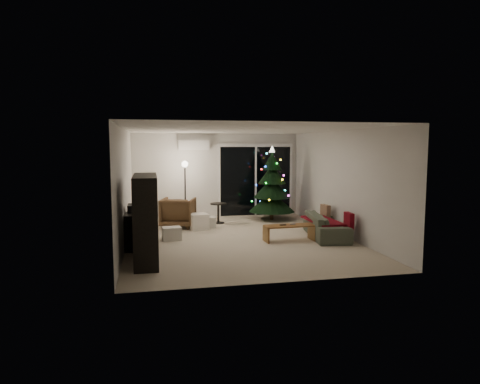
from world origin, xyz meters
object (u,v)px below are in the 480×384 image
object	(u,v)px
media_cabinet	(138,229)
coffee_table	(289,233)
christmas_tree	(272,183)
armchair	(178,212)
bookshelf	(135,219)
sofa	(326,226)

from	to	relation	value
media_cabinet	coffee_table	size ratio (longest dim) A/B	1.04
coffee_table	christmas_tree	xyz separation A→B (m)	(0.39, 2.77, 0.88)
armchair	christmas_tree	bearing A→B (deg)	-151.59
bookshelf	media_cabinet	xyz separation A→B (m)	(0.00, 1.25, -0.43)
sofa	christmas_tree	world-z (taller)	christmas_tree
armchair	coffee_table	size ratio (longest dim) A/B	0.75
armchair	media_cabinet	bearing A→B (deg)	80.06
bookshelf	sofa	xyz separation A→B (m)	(4.30, 1.29, -0.53)
bookshelf	christmas_tree	xyz separation A→B (m)	(3.71, 3.86, 0.26)
sofa	christmas_tree	distance (m)	2.75
media_cabinet	christmas_tree	size ratio (longest dim) A/B	0.56
armchair	christmas_tree	xyz separation A→B (m)	(2.73, 0.60, 0.67)
bookshelf	media_cabinet	size ratio (longest dim) A/B	1.35
coffee_table	christmas_tree	size ratio (longest dim) A/B	0.54
media_cabinet	armchair	xyz separation A→B (m)	(0.98, 2.01, 0.02)
bookshelf	coffee_table	bearing A→B (deg)	21.41
bookshelf	coffee_table	distance (m)	3.55
armchair	christmas_tree	size ratio (longest dim) A/B	0.40
bookshelf	christmas_tree	size ratio (longest dim) A/B	0.75
sofa	armchair	bearing A→B (deg)	68.41
armchair	sofa	world-z (taller)	armchair
media_cabinet	armchair	bearing A→B (deg)	79.03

